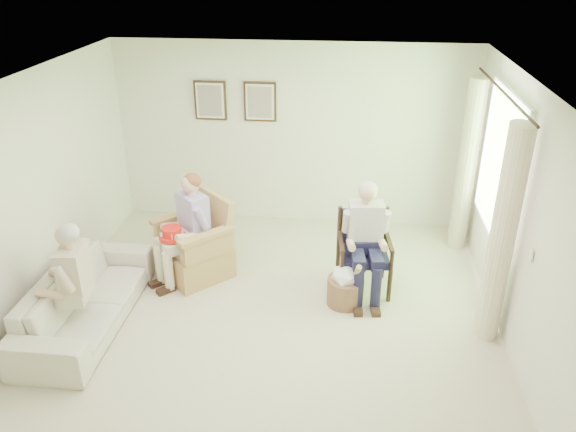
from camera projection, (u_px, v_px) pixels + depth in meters
The scene contains 18 objects.
floor at pixel (266, 330), 6.04m from camera, with size 5.50×5.50×0.00m, color #C2B79C.
back_wall at pixel (293, 136), 7.93m from camera, with size 5.00×0.04×2.60m, color silver.
left_wall at pixel (21, 210), 5.71m from camera, with size 0.04×5.50×2.60m, color silver.
right_wall at pixel (529, 235), 5.22m from camera, with size 0.04×5.50×2.60m, color silver.
ceiling at pixel (261, 89), 4.90m from camera, with size 5.00×5.50×0.02m, color white.
window at pixel (501, 161), 6.17m from camera, with size 0.13×2.50×1.63m.
curtain_left at pixel (502, 237), 5.50m from camera, with size 0.34×0.34×2.30m, color beige.
curtain_right at pixel (467, 166), 7.25m from camera, with size 0.34×0.34×2.30m, color beige.
framed_print_left at pixel (210, 100), 7.79m from camera, with size 0.45×0.05×0.55m.
framed_print_right at pixel (260, 102), 7.72m from camera, with size 0.45×0.05×0.55m.
wicker_armchair at pixel (195, 251), 6.96m from camera, with size 0.78×0.77×1.00m.
wood_armchair at pixel (364, 248), 6.62m from camera, with size 0.61×0.57×0.94m.
sofa at pixel (86, 299), 6.04m from camera, with size 0.81×2.08×0.61m, color beige.
person_wicker at pixel (190, 223), 6.64m from camera, with size 0.40×0.63×1.33m.
person_dark at pixel (366, 233), 6.36m from camera, with size 0.40×0.63×1.35m.
person_sofa at pixel (69, 277), 5.64m from camera, with size 0.42×0.63×1.27m.
red_hat at pixel (172, 234), 6.58m from camera, with size 0.31×0.31×0.14m.
hatbox at pixel (346, 285), 6.39m from camera, with size 0.44×0.44×0.62m.
Camera 1 is at (0.77, -4.83, 3.75)m, focal length 35.00 mm.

